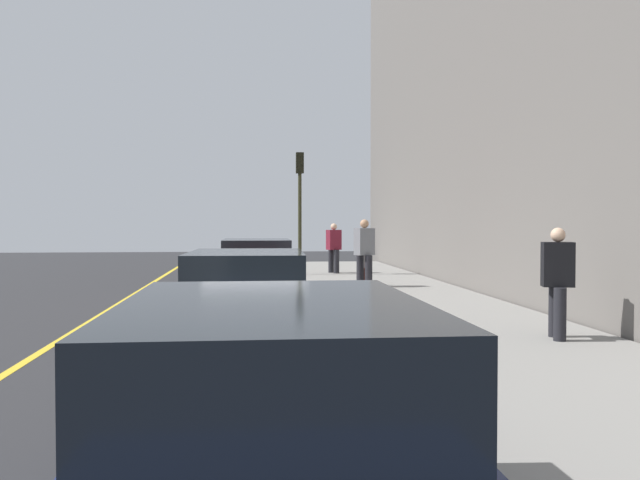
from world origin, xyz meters
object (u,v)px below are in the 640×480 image
parked_car_silver (247,303)px  pedestrian_black_coat (558,280)px  parked_car_red (257,270)px  traffic_light_pole (300,192)px  pedestrian_grey_coat (364,251)px  rolling_suitcase (364,276)px  pedestrian_burgundy_coat (334,247)px  parked_car_navy (272,429)px

parked_car_silver → pedestrian_black_coat: size_ratio=2.71×
parked_car_red → traffic_light_pole: 6.87m
parked_car_silver → pedestrian_grey_coat: bearing=-20.3°
rolling_suitcase → parked_car_silver: bearing=160.3°
rolling_suitcase → pedestrian_grey_coat: bearing=170.4°
parked_car_silver → rolling_suitcase: size_ratio=5.44×
pedestrian_grey_coat → pedestrian_burgundy_coat: bearing=2.6°
traffic_light_pole → rolling_suitcase: size_ratio=4.90×
pedestrian_black_coat → rolling_suitcase: pedestrian_black_coat is taller
pedestrian_grey_coat → rolling_suitcase: bearing=-9.6°
parked_car_silver → parked_car_red: bearing=-1.7°
parked_car_silver → rolling_suitcase: 9.69m
parked_car_navy → pedestrian_black_coat: bearing=-36.7°
pedestrian_grey_coat → traffic_light_pole: traffic_light_pole is taller
parked_car_silver → parked_car_red: (6.83, -0.20, -0.00)m
pedestrian_grey_coat → parked_car_red: bearing=120.5°
parked_car_red → pedestrian_burgundy_coat: bearing=-22.0°
pedestrian_grey_coat → parked_car_silver: bearing=159.7°
parked_car_red → traffic_light_pole: traffic_light_pole is taller
parked_car_red → pedestrian_grey_coat: pedestrian_grey_coat is taller
pedestrian_grey_coat → pedestrian_burgundy_coat: 5.04m
parked_car_red → pedestrian_black_coat: bearing=-146.5°
parked_car_navy → traffic_light_pole: traffic_light_pole is taller
parked_car_navy → parked_car_silver: size_ratio=1.02×
traffic_light_pole → pedestrian_burgundy_coat: bearing=-69.2°
rolling_suitcase → pedestrian_black_coat: bearing=-171.0°
parked_car_silver → parked_car_red: 6.83m
pedestrian_burgundy_coat → rolling_suitcase: 4.57m
pedestrian_grey_coat → traffic_light_pole: 5.13m
parked_car_silver → pedestrian_grey_coat: size_ratio=2.48×
parked_car_navy → pedestrian_grey_coat: bearing=-11.6°
parked_car_red → pedestrian_grey_coat: size_ratio=2.33×
parked_car_navy → pedestrian_burgundy_coat: (19.69, -2.76, 0.31)m
parked_car_silver → pedestrian_black_coat: (0.01, -4.71, 0.30)m
parked_car_navy → parked_car_silver: same height
parked_car_red → pedestrian_burgundy_coat: size_ratio=2.50×
parked_car_navy → rolling_suitcase: parked_car_navy is taller
parked_car_navy → pedestrian_grey_coat: size_ratio=2.54×
traffic_light_pole → rolling_suitcase: (-4.04, -1.54, -2.56)m
pedestrian_burgundy_coat → parked_car_silver: bearing=167.8°
parked_car_silver → traffic_light_pole: bearing=-7.4°
pedestrian_black_coat → pedestrian_grey_coat: bearing=10.2°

